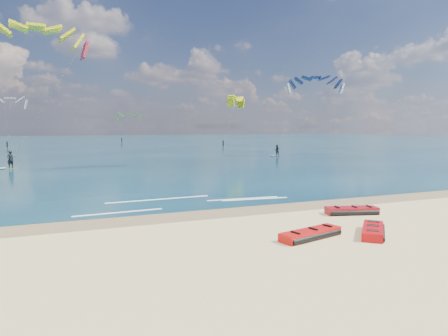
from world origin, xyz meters
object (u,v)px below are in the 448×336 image
Objects in this scene: kitesurfer_main at (23,92)px; kitesurfer_far at (298,110)px; packed_kite_right at (373,235)px; packed_kite_left at (310,238)px; packed_kite_mid at (352,214)px.

kitesurfer_main is 1.16× the size of kitesurfer_far.
kitesurfer_main is at bearing 69.28° from packed_kite_right.
packed_kite_mid is (4.75, 3.14, 0.00)m from packed_kite_left.
packed_kite_right is 0.18× the size of kitesurfer_main.
kitesurfer_main reaches higher than packed_kite_left.
kitesurfer_main reaches higher than kitesurfer_far.
kitesurfer_far is (38.01, 7.82, -0.95)m from kitesurfer_main.
kitesurfer_far is (24.71, 40.38, 7.32)m from packed_kite_left.
kitesurfer_main reaches higher than packed_kite_mid.
kitesurfer_far reaches higher than packed_kite_right.
packed_kite_left is 47.90m from kitesurfer_far.
packed_kite_right is at bearing -69.19° from kitesurfer_main.
packed_kite_mid is at bearing -63.56° from kitesurfer_main.
packed_kite_mid is at bearing -140.00° from kitesurfer_far.
packed_kite_left is 5.69m from packed_kite_mid.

